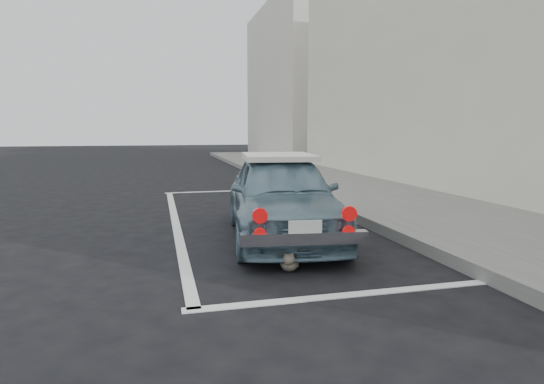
{
  "coord_description": "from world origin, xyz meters",
  "views": [
    {
      "loc": [
        -1.15,
        -4.02,
        1.44
      ],
      "look_at": [
        0.08,
        0.82,
        0.75
      ],
      "focal_mm": 30.0,
      "sensor_mm": 36.0,
      "label": 1
    }
  ],
  "objects": [
    {
      "name": "sidewalk",
      "position": [
        3.2,
        2.0,
        0.07
      ],
      "size": [
        2.8,
        40.0,
        0.15
      ],
      "primitive_type": "cube",
      "color": "#60615C",
      "rests_on": "ground"
    },
    {
      "name": "cat",
      "position": [
        0.13,
        0.29,
        0.11
      ],
      "size": [
        0.29,
        0.42,
        0.24
      ],
      "rotation": [
        0.0,
        0.0,
        -0.34
      ],
      "color": "#6E5E54",
      "rests_on": "ground"
    },
    {
      "name": "building_far",
      "position": [
        6.35,
        20.0,
        4.0
      ],
      "size": [
        3.5,
        10.0,
        8.0
      ],
      "primitive_type": "cube",
      "color": "beige",
      "rests_on": "ground"
    },
    {
      "name": "shop_building",
      "position": [
        6.33,
        4.0,
        3.49
      ],
      "size": [
        3.5,
        18.0,
        7.0
      ],
      "color": "silver",
      "rests_on": "ground"
    },
    {
      "name": "pline_rear",
      "position": [
        0.5,
        -0.5,
        0.0
      ],
      "size": [
        3.0,
        0.12,
        0.01
      ],
      "primitive_type": "cube",
      "color": "silver",
      "rests_on": "ground"
    },
    {
      "name": "retro_coupe",
      "position": [
        0.44,
        1.72,
        0.57
      ],
      "size": [
        1.75,
        3.47,
        1.13
      ],
      "rotation": [
        0.0,
        0.0,
        -0.13
      ],
      "color": "slate",
      "rests_on": "ground"
    },
    {
      "name": "pline_side",
      "position": [
        -0.9,
        3.0,
        0.0
      ],
      "size": [
        0.12,
        7.0,
        0.01
      ],
      "primitive_type": "cube",
      "color": "silver",
      "rests_on": "ground"
    },
    {
      "name": "pline_front",
      "position": [
        0.5,
        6.5,
        0.0
      ],
      "size": [
        3.0,
        0.12,
        0.01
      ],
      "primitive_type": "cube",
      "color": "silver",
      "rests_on": "ground"
    },
    {
      "name": "ground",
      "position": [
        0.0,
        0.0,
        0.0
      ],
      "size": [
        80.0,
        80.0,
        0.0
      ],
      "primitive_type": "plane",
      "color": "black",
      "rests_on": "ground"
    }
  ]
}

